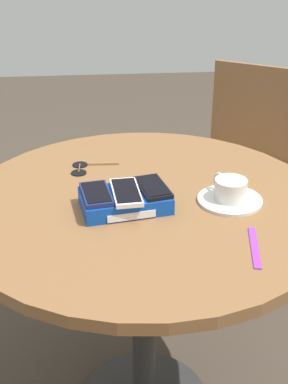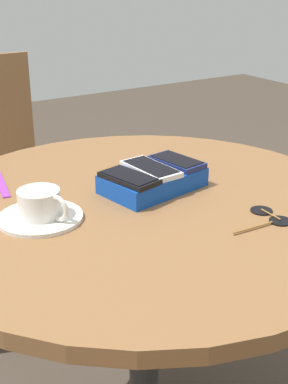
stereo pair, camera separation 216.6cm
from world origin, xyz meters
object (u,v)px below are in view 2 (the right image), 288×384
object	(u,v)px
phone_box	(153,181)
phone_navy	(177,162)
saucer	(40,217)
phone_white	(151,169)
sunglasses	(269,217)
round_table	(144,253)
coffee_cup	(40,203)
phone_black	(129,178)
lanyard_strap	(1,184)

from	to	relation	value
phone_box	phone_navy	xyz separation A→B (m)	(-0.07, -0.01, 0.03)
saucer	phone_white	bearing A→B (deg)	-176.74
phone_white	sunglasses	bearing A→B (deg)	114.20
round_table	coffee_cup	world-z (taller)	coffee_cup
saucer	coffee_cup	xyz separation A→B (m)	(-0.00, 0.00, 0.03)
coffee_cup	phone_black	bearing A→B (deg)	178.97
lanyard_strap	phone_box	bearing A→B (deg)	142.75
saucer	lanyard_strap	distance (m)	0.21
round_table	lanyard_strap	bearing A→B (deg)	-48.54
phone_white	sunglasses	distance (m)	0.27
phone_white	phone_black	distance (m)	0.07
phone_box	lanyard_strap	bearing A→B (deg)	-37.25
phone_black	saucer	world-z (taller)	phone_black
lanyard_strap	sunglasses	world-z (taller)	sunglasses
phone_black	lanyard_strap	xyz separation A→B (m)	(0.20, -0.22, -0.05)
saucer	lanyard_strap	bearing A→B (deg)	-88.95
round_table	phone_box	world-z (taller)	phone_box
round_table	phone_white	distance (m)	0.18
phone_box	phone_black	xyz separation A→B (m)	(0.07, 0.02, 0.03)
phone_box	phone_white	size ratio (longest dim) A/B	1.59
sunglasses	coffee_cup	bearing A→B (deg)	-31.58
phone_black	coffee_cup	distance (m)	0.20
sunglasses	phone_navy	bearing A→B (deg)	-81.21
saucer	round_table	bearing A→B (deg)	171.23
phone_black	lanyard_strap	size ratio (longest dim) A/B	0.86
saucer	phone_navy	bearing A→B (deg)	-176.71
phone_box	sunglasses	world-z (taller)	phone_box
round_table	saucer	size ratio (longest dim) A/B	5.76
phone_box	phone_black	size ratio (longest dim) A/B	1.68
phone_navy	phone_white	bearing A→B (deg)	3.38
phone_navy	coffee_cup	size ratio (longest dim) A/B	1.24
phone_black	phone_white	bearing A→B (deg)	-162.53
phone_black	saucer	size ratio (longest dim) A/B	0.85
phone_box	lanyard_strap	size ratio (longest dim) A/B	1.44
coffee_cup	lanyard_strap	size ratio (longest dim) A/B	0.66
phone_white	coffee_cup	bearing A→B (deg)	3.85
saucer	sunglasses	size ratio (longest dim) A/B	1.18
phone_navy	phone_box	bearing A→B (deg)	7.70
saucer	coffee_cup	world-z (taller)	coffee_cup
coffee_cup	sunglasses	xyz separation A→B (m)	(-0.37, 0.23, -0.03)
phone_box	coffee_cup	bearing A→B (deg)	2.70
coffee_cup	round_table	bearing A→B (deg)	171.87
lanyard_strap	phone_navy	bearing A→B (deg)	150.07
lanyard_strap	sunglasses	bearing A→B (deg)	130.26
round_table	lanyard_strap	xyz separation A→B (m)	(0.22, -0.25, 0.12)
phone_box	phone_black	bearing A→B (deg)	12.94
phone_white	phone_black	bearing A→B (deg)	17.47
round_table	phone_box	bearing A→B (deg)	-139.59
phone_white	phone_black	world-z (taller)	same
round_table	sunglasses	world-z (taller)	sunglasses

